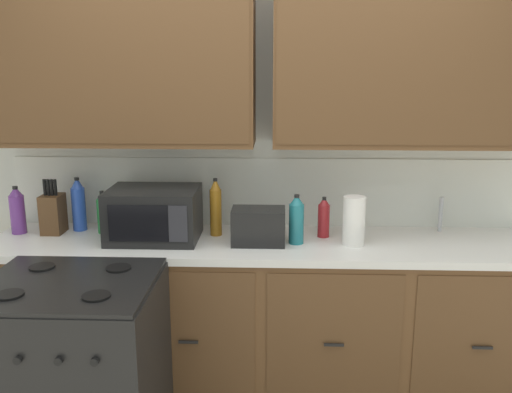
{
  "coord_description": "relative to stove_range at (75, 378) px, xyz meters",
  "views": [
    {
      "loc": [
        0.08,
        -2.55,
        1.86
      ],
      "look_at": [
        -0.04,
        0.27,
        1.19
      ],
      "focal_mm": 38.77,
      "sensor_mm": 36.0,
      "label": 1
    }
  ],
  "objects": [
    {
      "name": "counter_run",
      "position": [
        0.84,
        0.63,
        0.01
      ],
      "size": [
        2.97,
        0.64,
        0.94
      ],
      "color": "black",
      "rests_on": "ground_plane"
    },
    {
      "name": "bottle_red",
      "position": [
        1.17,
        0.71,
        0.58
      ],
      "size": [
        0.06,
        0.06,
        0.22
      ],
      "color": "maroon",
      "rests_on": "counter_run"
    },
    {
      "name": "wall_unit",
      "position": [
        0.84,
        0.83,
        1.19
      ],
      "size": [
        4.14,
        0.4,
        2.43
      ],
      "color": "silver",
      "rests_on": "ground_plane"
    },
    {
      "name": "sink_faucet",
      "position": [
        1.84,
        0.84,
        0.57
      ],
      "size": [
        0.02,
        0.02,
        0.2
      ],
      "primitive_type": "cylinder",
      "color": "#B2B5BA",
      "rests_on": "counter_run"
    },
    {
      "name": "bottle_blue",
      "position": [
        -0.22,
        0.78,
        0.62
      ],
      "size": [
        0.08,
        0.08,
        0.31
      ],
      "color": "blue",
      "rests_on": "counter_run"
    },
    {
      "name": "bottle_teal",
      "position": [
        1.01,
        0.59,
        0.6
      ],
      "size": [
        0.08,
        0.08,
        0.27
      ],
      "color": "#1E707A",
      "rests_on": "counter_run"
    },
    {
      "name": "microwave",
      "position": [
        0.25,
        0.63,
        0.61
      ],
      "size": [
        0.48,
        0.37,
        0.28
      ],
      "color": "black",
      "rests_on": "counter_run"
    },
    {
      "name": "knife_block",
      "position": [
        -0.34,
        0.72,
        0.58
      ],
      "size": [
        0.11,
        0.14,
        0.31
      ],
      "color": "#52361E",
      "rests_on": "counter_run"
    },
    {
      "name": "bottle_violet",
      "position": [
        -0.54,
        0.71,
        0.6
      ],
      "size": [
        0.08,
        0.08,
        0.27
      ],
      "color": "#663384",
      "rests_on": "counter_run"
    },
    {
      "name": "stove_range",
      "position": [
        0.0,
        0.0,
        0.0
      ],
      "size": [
        0.76,
        0.68,
        0.95
      ],
      "color": "black",
      "rests_on": "ground_plane"
    },
    {
      "name": "bottle_amber",
      "position": [
        0.57,
        0.72,
        0.62
      ],
      "size": [
        0.06,
        0.06,
        0.32
      ],
      "color": "#9E6619",
      "rests_on": "counter_run"
    },
    {
      "name": "paper_towel_roll",
      "position": [
        1.31,
        0.57,
        0.6
      ],
      "size": [
        0.12,
        0.12,
        0.26
      ],
      "primitive_type": "cylinder",
      "color": "white",
      "rests_on": "counter_run"
    },
    {
      "name": "bottle_green",
      "position": [
        -0.07,
        0.73,
        0.58
      ],
      "size": [
        0.07,
        0.07,
        0.24
      ],
      "color": "#237A38",
      "rests_on": "counter_run"
    },
    {
      "name": "toaster",
      "position": [
        0.81,
        0.57,
        0.56
      ],
      "size": [
        0.28,
        0.18,
        0.19
      ],
      "color": "black",
      "rests_on": "counter_run"
    }
  ]
}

